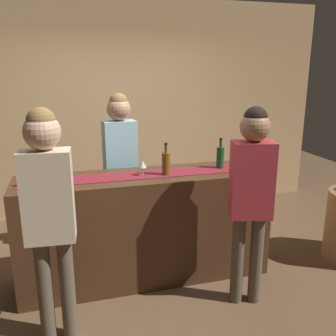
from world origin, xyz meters
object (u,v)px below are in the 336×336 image
at_px(customer_sipping, 251,187).
at_px(customer_browsing, 48,203).
at_px(wine_bottle_clear, 51,167).
at_px(wine_glass_near_customer, 23,174).
at_px(wine_glass_far_end, 243,158).
at_px(bartender, 120,156).
at_px(wine_bottle_green, 220,157).
at_px(wine_bottle_amber, 166,163).
at_px(wine_glass_mid_counter, 143,165).

height_order(customer_sipping, customer_browsing, customer_browsing).
bearing_deg(customer_sipping, wine_bottle_clear, 169.98).
bearing_deg(wine_glass_near_customer, wine_glass_far_end, 0.83).
height_order(wine_glass_near_customer, wine_glass_far_end, same).
bearing_deg(wine_bottle_clear, wine_glass_near_customer, -143.38).
height_order(bartender, customer_browsing, bartender).
xyz_separation_m(wine_bottle_green, wine_bottle_clear, (-1.58, 0.07, 0.00)).
bearing_deg(wine_bottle_amber, customer_browsing, -148.47).
height_order(wine_glass_mid_counter, wine_glass_far_end, same).
xyz_separation_m(wine_bottle_green, wine_glass_far_end, (0.22, -0.07, -0.01)).
distance_m(wine_bottle_amber, wine_glass_far_end, 0.79).
bearing_deg(bartender, wine_bottle_clear, 30.29).
bearing_deg(wine_glass_far_end, customer_browsing, -160.43).
xyz_separation_m(wine_bottle_clear, wine_glass_far_end, (1.80, -0.13, -0.01)).
bearing_deg(wine_glass_near_customer, bartender, 35.74).
distance_m(wine_bottle_amber, customer_sipping, 0.81).
height_order(wine_bottle_clear, wine_glass_far_end, wine_bottle_clear).
bearing_deg(wine_bottle_amber, bartender, 116.96).
xyz_separation_m(wine_glass_far_end, bartender, (-1.12, 0.62, -0.05)).
bearing_deg(customer_sipping, wine_bottle_amber, 149.15).
xyz_separation_m(wine_bottle_clear, wine_glass_mid_counter, (0.80, -0.12, -0.01)).
bearing_deg(bartender, customer_browsing, 56.24).
distance_m(wine_bottle_green, customer_sipping, 0.67).
relative_size(wine_bottle_clear, customer_sipping, 0.18).
bearing_deg(bartender, wine_glass_mid_counter, 95.60).
height_order(wine_bottle_green, wine_bottle_clear, same).
xyz_separation_m(wine_bottle_clear, customer_sipping, (1.57, -0.74, -0.09)).
bearing_deg(wine_glass_mid_counter, customer_sipping, -38.57).
bearing_deg(wine_glass_far_end, wine_glass_mid_counter, 179.18).
relative_size(wine_glass_near_customer, customer_browsing, 0.08).
distance_m(wine_bottle_clear, wine_glass_near_customer, 0.27).
bearing_deg(customer_browsing, customer_sipping, 5.79).
distance_m(wine_glass_far_end, bartender, 1.28).
relative_size(wine_glass_near_customer, bartender, 0.08).
xyz_separation_m(wine_bottle_green, bartender, (-0.90, 0.55, -0.06)).
distance_m(bartender, customer_sipping, 1.51).
distance_m(wine_bottle_clear, wine_glass_mid_counter, 0.80).
xyz_separation_m(wine_glass_far_end, customer_browsing, (-1.81, -0.64, -0.05)).
xyz_separation_m(wine_bottle_amber, wine_bottle_green, (0.58, 0.09, 0.00)).
bearing_deg(wine_bottle_amber, wine_glass_far_end, 1.50).
distance_m(wine_glass_near_customer, customer_sipping, 1.88).
distance_m(wine_glass_near_customer, customer_browsing, 0.65).
bearing_deg(wine_bottle_clear, customer_sipping, -25.11).
distance_m(wine_bottle_amber, wine_bottle_green, 0.58).
height_order(wine_glass_near_customer, customer_browsing, customer_browsing).
height_order(wine_glass_far_end, customer_sipping, customer_sipping).
xyz_separation_m(wine_glass_mid_counter, wine_glass_far_end, (1.00, -0.01, 0.00)).
height_order(wine_bottle_green, bartender, bartender).
relative_size(wine_bottle_amber, customer_sipping, 0.18).
xyz_separation_m(wine_bottle_green, customer_sipping, (-0.01, -0.67, -0.09)).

